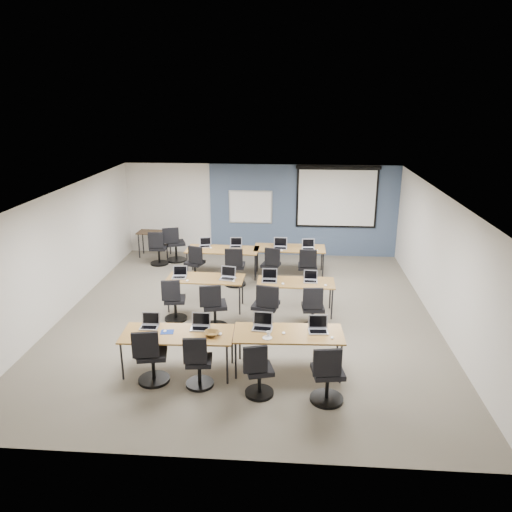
# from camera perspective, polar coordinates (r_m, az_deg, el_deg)

# --- Properties ---
(floor) EXTENTS (8.00, 9.00, 0.02)m
(floor) POSITION_cam_1_polar(r_m,az_deg,el_deg) (10.97, -1.01, -6.86)
(floor) COLOR #6B6354
(floor) RESTS_ON ground
(ceiling) EXTENTS (8.00, 9.00, 0.02)m
(ceiling) POSITION_cam_1_polar(r_m,az_deg,el_deg) (10.14, -1.09, 7.12)
(ceiling) COLOR white
(ceiling) RESTS_ON ground
(wall_back) EXTENTS (8.00, 0.04, 2.70)m
(wall_back) POSITION_cam_1_polar(r_m,az_deg,el_deg) (14.80, 0.56, 5.28)
(wall_back) COLOR beige
(wall_back) RESTS_ON ground
(wall_front) EXTENTS (8.00, 0.04, 2.70)m
(wall_front) POSITION_cam_1_polar(r_m,az_deg,el_deg) (6.39, -4.86, -12.82)
(wall_front) COLOR beige
(wall_front) RESTS_ON ground
(wall_left) EXTENTS (0.04, 9.00, 2.70)m
(wall_left) POSITION_cam_1_polar(r_m,az_deg,el_deg) (11.54, -21.24, 0.32)
(wall_left) COLOR beige
(wall_left) RESTS_ON ground
(wall_right) EXTENTS (0.04, 9.00, 2.70)m
(wall_right) POSITION_cam_1_polar(r_m,az_deg,el_deg) (10.87, 20.44, -0.63)
(wall_right) COLOR beige
(wall_right) RESTS_ON ground
(blue_accent_panel) EXTENTS (5.50, 0.04, 2.70)m
(blue_accent_panel) POSITION_cam_1_polar(r_m,az_deg,el_deg) (14.75, 5.43, 5.15)
(blue_accent_panel) COLOR #3D5977
(blue_accent_panel) RESTS_ON wall_back
(whiteboard) EXTENTS (1.28, 0.03, 0.98)m
(whiteboard) POSITION_cam_1_polar(r_m,az_deg,el_deg) (14.73, -0.63, 5.62)
(whiteboard) COLOR silver
(whiteboard) RESTS_ON wall_back
(projector_screen) EXTENTS (2.40, 0.10, 1.82)m
(projector_screen) POSITION_cam_1_polar(r_m,az_deg,el_deg) (14.63, 9.24, 7.04)
(projector_screen) COLOR black
(projector_screen) RESTS_ON wall_back
(training_table_front_left) EXTENTS (1.90, 0.79, 0.73)m
(training_table_front_left) POSITION_cam_1_polar(r_m,az_deg,el_deg) (8.73, -8.95, -8.96)
(training_table_front_left) COLOR #A67131
(training_table_front_left) RESTS_ON floor
(training_table_front_right) EXTENTS (1.87, 0.78, 0.73)m
(training_table_front_right) POSITION_cam_1_polar(r_m,az_deg,el_deg) (8.66, 3.74, -9.00)
(training_table_front_right) COLOR olive
(training_table_front_right) RESTS_ON floor
(training_table_mid_left) EXTENTS (1.71, 0.71, 0.73)m
(training_table_mid_left) POSITION_cam_1_polar(r_m,az_deg,el_deg) (11.16, -5.80, -2.71)
(training_table_mid_left) COLOR #9B6537
(training_table_mid_left) RESTS_ON floor
(training_table_mid_right) EXTENTS (1.68, 0.70, 0.73)m
(training_table_mid_right) POSITION_cam_1_polar(r_m,az_deg,el_deg) (10.91, 4.56, -3.19)
(training_table_mid_right) COLOR #9B6741
(training_table_mid_right) RESTS_ON floor
(training_table_back_left) EXTENTS (1.89, 0.79, 0.73)m
(training_table_back_left) POSITION_cam_1_polar(r_m,az_deg,el_deg) (13.17, -3.85, 0.62)
(training_table_back_left) COLOR brown
(training_table_back_left) RESTS_ON floor
(training_table_back_right) EXTENTS (1.88, 0.78, 0.73)m
(training_table_back_right) POSITION_cam_1_polar(r_m,az_deg,el_deg) (13.28, 3.86, 0.78)
(training_table_back_right) COLOR brown
(training_table_back_right) RESTS_ON floor
(laptop_0) EXTENTS (0.31, 0.27, 0.24)m
(laptop_0) POSITION_cam_1_polar(r_m,az_deg,el_deg) (9.00, -12.05, -7.58)
(laptop_0) COLOR #B0B0B0
(laptop_0) RESTS_ON training_table_front_left
(mouse_0) EXTENTS (0.05, 0.09, 0.03)m
(mouse_0) POSITION_cam_1_polar(r_m,az_deg,el_deg) (8.80, -10.36, -8.44)
(mouse_0) COLOR white
(mouse_0) RESTS_ON training_table_front_left
(task_chair_0) EXTENTS (0.53, 0.53, 1.01)m
(task_chair_0) POSITION_cam_1_polar(r_m,az_deg,el_deg) (8.61, -11.89, -11.61)
(task_chair_0) COLOR black
(task_chair_0) RESTS_ON floor
(laptop_1) EXTENTS (0.33, 0.28, 0.25)m
(laptop_1) POSITION_cam_1_polar(r_m,az_deg,el_deg) (8.82, -6.38, -7.80)
(laptop_1) COLOR #BDBDBF
(laptop_1) RESTS_ON training_table_front_left
(mouse_1) EXTENTS (0.09, 0.11, 0.04)m
(mouse_1) POSITION_cam_1_polar(r_m,az_deg,el_deg) (8.58, -4.13, -8.87)
(mouse_1) COLOR white
(mouse_1) RESTS_ON training_table_front_left
(task_chair_1) EXTENTS (0.47, 0.47, 0.95)m
(task_chair_1) POSITION_cam_1_polar(r_m,az_deg,el_deg) (8.39, -6.62, -12.35)
(task_chair_1) COLOR black
(task_chair_1) RESTS_ON floor
(laptop_2) EXTENTS (0.34, 0.29, 0.26)m
(laptop_2) POSITION_cam_1_polar(r_m,az_deg,el_deg) (8.77, 0.76, -7.84)
(laptop_2) COLOR silver
(laptop_2) RESTS_ON training_table_front_right
(mouse_2) EXTENTS (0.06, 0.10, 0.03)m
(mouse_2) POSITION_cam_1_polar(r_m,az_deg,el_deg) (8.60, 3.18, -8.78)
(mouse_2) COLOR white
(mouse_2) RESTS_ON training_table_front_right
(task_chair_2) EXTENTS (0.47, 0.47, 0.95)m
(task_chair_2) POSITION_cam_1_polar(r_m,az_deg,el_deg) (8.11, 0.26, -13.38)
(task_chair_2) COLOR black
(task_chair_2) RESTS_ON floor
(laptop_3) EXTENTS (0.33, 0.28, 0.25)m
(laptop_3) POSITION_cam_1_polar(r_m,az_deg,el_deg) (8.73, 7.11, -8.11)
(laptop_3) COLOR #AAABB4
(laptop_3) RESTS_ON training_table_front_right
(mouse_3) EXTENTS (0.06, 0.09, 0.03)m
(mouse_3) POSITION_cam_1_polar(r_m,az_deg,el_deg) (8.54, 8.69, -9.20)
(mouse_3) COLOR white
(mouse_3) RESTS_ON training_table_front_right
(task_chair_3) EXTENTS (0.53, 0.53, 1.01)m
(task_chair_3) POSITION_cam_1_polar(r_m,az_deg,el_deg) (8.03, 8.15, -13.72)
(task_chair_3) COLOR black
(task_chair_3) RESTS_ON floor
(laptop_4) EXTENTS (0.31, 0.27, 0.24)m
(laptop_4) POSITION_cam_1_polar(r_m,az_deg,el_deg) (11.23, -8.73, -2.12)
(laptop_4) COLOR #B0B0BB
(laptop_4) RESTS_ON training_table_mid_left
(mouse_4) EXTENTS (0.09, 0.12, 0.04)m
(mouse_4) POSITION_cam_1_polar(r_m,az_deg,el_deg) (10.99, -7.87, -2.80)
(mouse_4) COLOR white
(mouse_4) RESTS_ON training_table_mid_left
(task_chair_4) EXTENTS (0.48, 0.48, 0.97)m
(task_chair_4) POSITION_cam_1_polar(r_m,az_deg,el_deg) (10.74, -9.33, -5.37)
(task_chair_4) COLOR black
(task_chair_4) RESTS_ON floor
(laptop_5) EXTENTS (0.34, 0.29, 0.25)m
(laptop_5) POSITION_cam_1_polar(r_m,az_deg,el_deg) (11.04, -3.23, -2.26)
(laptop_5) COLOR silver
(laptop_5) RESTS_ON training_table_mid_left
(mouse_5) EXTENTS (0.07, 0.10, 0.03)m
(mouse_5) POSITION_cam_1_polar(r_m,az_deg,el_deg) (10.86, -2.59, -2.90)
(mouse_5) COLOR white
(mouse_5) RESTS_ON training_table_mid_left
(task_chair_5) EXTENTS (0.53, 0.53, 1.01)m
(task_chair_5) POSITION_cam_1_polar(r_m,az_deg,el_deg) (10.26, -4.84, -6.20)
(task_chair_5) COLOR black
(task_chair_5) RESTS_ON floor
(laptop_6) EXTENTS (0.33, 0.28, 0.25)m
(laptop_6) POSITION_cam_1_polar(r_m,az_deg,el_deg) (10.89, 1.55, -2.53)
(laptop_6) COLOR #9F9FA8
(laptop_6) RESTS_ON training_table_mid_right
(mouse_6) EXTENTS (0.07, 0.11, 0.04)m
(mouse_6) POSITION_cam_1_polar(r_m,az_deg,el_deg) (10.73, 3.09, -3.17)
(mouse_6) COLOR white
(mouse_6) RESTS_ON training_table_mid_right
(task_chair_6) EXTENTS (0.56, 0.56, 1.04)m
(task_chair_6) POSITION_cam_1_polar(r_m,az_deg,el_deg) (10.16, 1.16, -6.30)
(task_chair_6) COLOR black
(task_chair_6) RESTS_ON floor
(laptop_7) EXTENTS (0.30, 0.26, 0.23)m
(laptop_7) POSITION_cam_1_polar(r_m,az_deg,el_deg) (10.93, 6.26, -2.60)
(laptop_7) COLOR #B8B8BE
(laptop_7) RESTS_ON training_table_mid_right
(mouse_7) EXTENTS (0.08, 0.11, 0.04)m
(mouse_7) POSITION_cam_1_polar(r_m,az_deg,el_deg) (10.73, 7.96, -3.33)
(mouse_7) COLOR white
(mouse_7) RESTS_ON training_table_mid_right
(task_chair_7) EXTENTS (0.49, 0.49, 0.98)m
(task_chair_7) POSITION_cam_1_polar(r_m,az_deg,el_deg) (10.26, 6.50, -6.36)
(task_chair_7) COLOR black
(task_chair_7) RESTS_ON floor
(laptop_8) EXTENTS (0.30, 0.26, 0.23)m
(laptop_8) POSITION_cam_1_polar(r_m,az_deg,el_deg) (13.40, -5.84, 1.34)
(laptop_8) COLOR #A8A8A9
(laptop_8) RESTS_ON training_table_back_left
(mouse_8) EXTENTS (0.07, 0.09, 0.03)m
(mouse_8) POSITION_cam_1_polar(r_m,az_deg,el_deg) (13.25, -5.19, 0.94)
(mouse_8) COLOR white
(mouse_8) RESTS_ON training_table_back_left
(task_chair_8) EXTENTS (0.49, 0.48, 0.96)m
(task_chair_8) POSITION_cam_1_polar(r_m,az_deg,el_deg) (12.95, -6.97, -1.13)
(task_chair_8) COLOR black
(task_chair_8) RESTS_ON floor
(laptop_9) EXTENTS (0.31, 0.27, 0.24)m
(laptop_9) POSITION_cam_1_polar(r_m,az_deg,el_deg) (13.31, -2.32, 1.30)
(laptop_9) COLOR silver
(laptop_9) RESTS_ON training_table_back_left
(mouse_9) EXTENTS (0.09, 0.11, 0.03)m
(mouse_9) POSITION_cam_1_polar(r_m,az_deg,el_deg) (13.02, -1.86, 0.70)
(mouse_9) COLOR white
(mouse_9) RESTS_ON training_table_back_left
(task_chair_9) EXTENTS (0.54, 0.54, 1.02)m
(task_chair_9) POSITION_cam_1_polar(r_m,az_deg,el_deg) (12.51, -2.45, -1.59)
(task_chair_9) COLOR black
(task_chair_9) RESTS_ON floor
(laptop_10) EXTENTS (0.35, 0.30, 0.27)m
(laptop_10) POSITION_cam_1_polar(r_m,az_deg,el_deg) (13.21, 2.80, 1.20)
(laptop_10) COLOR #A9A9AD
(laptop_10) RESTS_ON training_table_back_right
(mouse_10) EXTENTS (0.08, 0.11, 0.04)m
(mouse_10) POSITION_cam_1_polar(r_m,az_deg,el_deg) (12.99, 2.95, 0.65)
(mouse_10) COLOR white
(mouse_10) RESTS_ON training_table_back_right
(task_chair_10) EXTENTS (0.48, 0.48, 0.97)m
(task_chair_10) POSITION_cam_1_polar(r_m,az_deg,el_deg) (12.70, 1.74, -1.39)
(task_chair_10) COLOR black
(task_chair_10) RESTS_ON floor
(laptop_11) EXTENTS (0.33, 0.28, 0.25)m
(laptop_11) POSITION_cam_1_polar(r_m,az_deg,el_deg) (13.20, 6.00, 1.08)
(laptop_11) COLOR #A1A1AB
(laptop_11) RESTS_ON training_table_back_right
(mouse_11) EXTENTS (0.06, 0.09, 0.03)m
(mouse_11) POSITION_cam_1_polar(r_m,az_deg,el_deg) (13.09, 6.99, 0.67)
(mouse_11) COLOR white
(mouse_11) RESTS_ON training_table_back_right
(task_chair_11) EXTENTS (0.53, 0.53, 1.00)m
(task_chair_11) POSITION_cam_1_polar(r_m,az_deg,el_deg) (12.54, 5.89, -1.65)
(task_chair_11) COLOR black
(task_chair_11) RESTS_ON floor
(blue_mousepad) EXTENTS (0.24, 0.21, 0.01)m
(blue_mousepad) POSITION_cam_1_polar(r_m,az_deg,el_deg) (8.78, -10.11, -8.54)
(blue_mousepad) COLOR navy
(blue_mousepad) RESTS_ON training_table_front_left
(snack_bowl) EXTENTS (0.30, 0.30, 0.07)m
(snack_bowl) POSITION_cam_1_polar(r_m,az_deg,el_deg) (8.56, -5.11, -8.79)
(snack_bowl) COLOR brown
(snack_bowl) RESTS_ON training_table_front_left
(snack_plate) EXTENTS (0.18, 0.18, 0.01)m
(snack_plate) POSITION_cam_1_polar(r_m,az_deg,el_deg) (8.45, 1.31, -9.33)
(snack_plate) COLOR white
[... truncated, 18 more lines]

